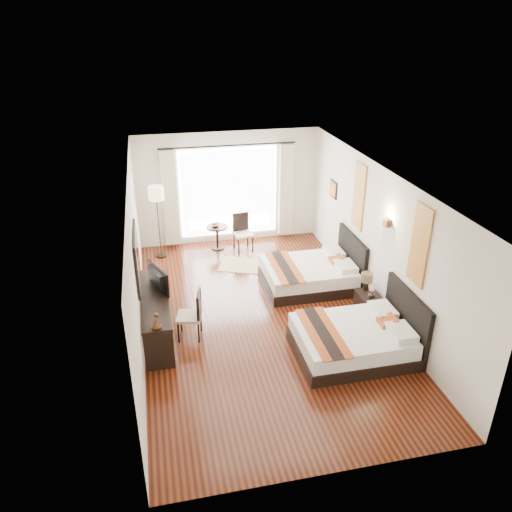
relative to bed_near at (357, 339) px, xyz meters
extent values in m
cube|color=#320A09|center=(-1.32, 1.45, -0.29)|extent=(4.50, 7.50, 0.01)
cube|color=white|center=(-1.32, 1.45, 2.50)|extent=(4.50, 7.50, 0.02)
cube|color=silver|center=(0.92, 1.45, 1.11)|extent=(0.01, 7.50, 2.80)
cube|color=silver|center=(-3.57, 1.45, 1.11)|extent=(0.01, 7.50, 2.80)
cube|color=silver|center=(-1.32, 5.19, 1.11)|extent=(4.50, 0.01, 2.80)
cube|color=silver|center=(-1.32, -2.30, 1.11)|extent=(4.50, 0.01, 2.80)
cube|color=white|center=(-1.32, 5.18, 1.01)|extent=(2.40, 0.02, 2.20)
cube|color=white|center=(-1.32, 5.12, 1.01)|extent=(2.30, 0.02, 2.10)
cube|color=beige|center=(-2.77, 5.08, 0.99)|extent=(0.35, 0.14, 2.35)
cube|color=beige|center=(0.13, 5.08, 0.99)|extent=(0.35, 0.14, 2.35)
cube|color=#9C3C16|center=(0.91, 0.00, 1.66)|extent=(0.03, 0.50, 1.35)
cube|color=#9C3C16|center=(0.91, 2.45, 1.66)|extent=(0.03, 0.50, 1.35)
cube|color=#462C19|center=(0.87, 1.07, 1.63)|extent=(0.10, 0.14, 0.14)
cube|color=black|center=(-3.54, 1.35, 1.26)|extent=(0.04, 1.25, 0.95)
cube|color=white|center=(-3.52, 1.35, 1.26)|extent=(0.01, 1.12, 0.82)
cube|color=black|center=(-0.10, 0.00, -0.17)|extent=(1.89, 1.47, 0.23)
cube|color=white|center=(-0.10, 0.00, 0.08)|extent=(1.83, 1.43, 0.28)
cube|color=black|center=(0.88, 0.00, 0.26)|extent=(0.08, 1.47, 1.10)
cube|color=maroon|center=(-0.63, 0.00, 0.23)|extent=(0.51, 1.53, 0.02)
cube|color=black|center=(-0.09, 2.45, -0.17)|extent=(1.86, 1.46, 0.23)
cube|color=white|center=(-0.09, 2.45, 0.08)|extent=(1.80, 1.42, 0.27)
cube|color=black|center=(0.88, 2.45, 0.26)|extent=(0.08, 1.46, 1.09)
cube|color=maroon|center=(-0.62, 2.45, 0.22)|extent=(0.50, 1.52, 0.02)
cube|color=black|center=(0.68, 1.07, -0.05)|extent=(0.39, 0.49, 0.47)
cylinder|color=black|center=(0.65, 1.19, 0.31)|extent=(0.09, 0.09, 0.19)
cylinder|color=#3E301E|center=(0.65, 1.19, 0.49)|extent=(0.23, 0.23, 0.17)
imported|color=black|center=(0.67, 0.95, 0.28)|extent=(0.14, 0.14, 0.13)
cube|color=black|center=(-3.31, 1.35, 0.09)|extent=(0.50, 2.20, 0.76)
imported|color=black|center=(-3.29, 1.59, 0.69)|extent=(0.40, 0.76, 0.45)
cube|color=beige|center=(-2.74, 1.10, 0.14)|extent=(0.51, 0.51, 0.06)
cube|color=black|center=(-2.56, 1.06, 0.39)|extent=(0.13, 0.40, 0.47)
cylinder|color=black|center=(-3.09, 4.60, -0.27)|extent=(0.26, 0.26, 0.03)
cylinder|color=#462C19|center=(-3.09, 4.60, 0.48)|extent=(0.03, 0.03, 1.49)
cylinder|color=#FFE9C7|center=(-3.09, 4.60, 1.31)|extent=(0.35, 0.35, 0.31)
cylinder|color=black|center=(-1.70, 4.75, 0.01)|extent=(0.52, 0.52, 0.60)
imported|color=#442B18|center=(-1.74, 4.73, 0.34)|extent=(0.25, 0.25, 0.05)
cube|color=beige|center=(-1.09, 4.51, 0.14)|extent=(0.49, 0.49, 0.06)
cube|color=black|center=(-1.12, 4.70, 0.40)|extent=(0.40, 0.11, 0.48)
cube|color=tan|center=(-1.22, 3.67, -0.28)|extent=(1.37, 1.17, 0.01)
camera|label=1|loc=(-3.20, -6.49, 4.98)|focal=35.00mm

